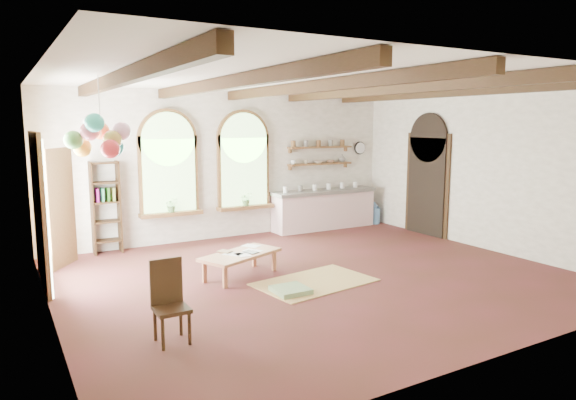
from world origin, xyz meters
TOP-DOWN VIEW (x-y plane):
  - floor at (0.00, 0.00)m, footprint 8.00×8.00m
  - ceiling_beams at (0.00, 0.00)m, footprint 6.20×6.80m
  - window_left at (-1.40, 3.43)m, footprint 1.30×0.28m
  - window_right at (0.30, 3.43)m, footprint 1.30×0.28m
  - left_doorway at (-3.95, 1.80)m, footprint 0.10×1.90m
  - right_doorway at (3.95, 1.50)m, footprint 0.10×1.30m
  - kitchen_counter at (2.30, 3.20)m, footprint 2.68×0.62m
  - wall_shelf_lower at (2.30, 3.38)m, footprint 1.70×0.24m
  - wall_shelf_upper at (2.30, 3.38)m, footprint 1.70×0.24m
  - wall_clock at (3.55, 3.45)m, footprint 0.32×0.04m
  - bookshelf at (-2.70, 3.32)m, footprint 0.53×0.32m
  - coffee_table at (-1.09, 0.60)m, footprint 1.53×1.13m
  - side_chair at (-2.86, -1.35)m, footprint 0.38×0.38m
  - floor_mat at (-0.21, -0.30)m, footprint 1.99×1.39m
  - floor_cushion at (-0.80, -0.55)m, footprint 0.51×0.51m
  - water_jug_a at (3.75, 3.05)m, footprint 0.27×0.27m
  - water_jug_b at (3.82, 3.20)m, footprint 0.28×0.28m
  - balloon_cluster at (-3.17, 0.80)m, footprint 0.91×1.00m
  - table_book at (-1.36, 0.75)m, footprint 0.26×0.29m
  - tablet at (-0.93, 0.55)m, footprint 0.25×0.29m
  - potted_plant_left at (-1.40, 3.32)m, footprint 0.27×0.23m
  - potted_plant_right at (0.30, 3.32)m, footprint 0.27×0.23m
  - shelf_cup_a at (1.55, 3.38)m, footprint 0.12×0.10m
  - shelf_cup_b at (1.90, 3.38)m, footprint 0.10×0.10m
  - shelf_bowl_a at (2.25, 3.38)m, footprint 0.22×0.22m
  - shelf_bowl_b at (2.60, 3.38)m, footprint 0.20×0.20m
  - shelf_vase at (2.95, 3.38)m, footprint 0.18×0.18m

SIDE VIEW (x-z plane):
  - floor at x=0.00m, z-range 0.00..0.00m
  - floor_mat at x=-0.21m, z-range 0.00..0.02m
  - floor_cushion at x=-0.80m, z-range 0.00..0.09m
  - water_jug_a at x=3.75m, z-range -0.04..0.48m
  - water_jug_b at x=3.82m, z-range -0.04..0.50m
  - side_chair at x=-2.86m, z-range -0.20..0.76m
  - coffee_table at x=-1.09m, z-range 0.15..0.55m
  - tablet at x=-0.93m, z-range 0.40..0.41m
  - table_book at x=-1.36m, z-range 0.40..0.42m
  - kitchen_counter at x=2.30m, z-range 0.01..0.95m
  - potted_plant_left at x=-1.40m, z-range 0.70..1.00m
  - potted_plant_right at x=0.30m, z-range 0.70..1.00m
  - bookshelf at x=-2.70m, z-range 0.00..1.80m
  - right_doorway at x=3.95m, z-range -0.10..2.30m
  - left_doorway at x=-3.95m, z-range -0.10..2.40m
  - wall_shelf_lower at x=2.30m, z-range 1.53..1.57m
  - shelf_bowl_a at x=2.25m, z-range 1.57..1.62m
  - shelf_bowl_b at x=2.60m, z-range 1.57..1.63m
  - shelf_cup_b at x=1.90m, z-range 1.57..1.66m
  - shelf_cup_a at x=1.55m, z-range 1.57..1.67m
  - window_left at x=-1.40m, z-range 0.53..2.73m
  - window_right at x=0.30m, z-range 0.53..2.73m
  - shelf_vase at x=2.95m, z-range 1.57..1.76m
  - wall_clock at x=3.55m, z-range 1.74..2.06m
  - wall_shelf_upper at x=2.30m, z-range 1.93..1.97m
  - balloon_cluster at x=-3.17m, z-range 1.75..2.91m
  - ceiling_beams at x=0.00m, z-range 3.01..3.19m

